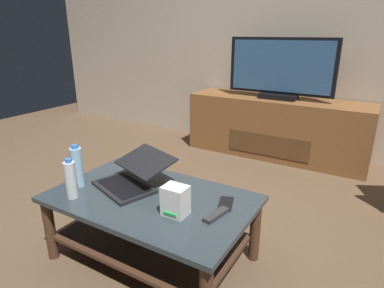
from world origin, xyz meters
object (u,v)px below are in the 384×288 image
(media_cabinet, at_px, (276,127))
(router_box, at_px, (175,201))
(tv_remote, at_px, (216,215))
(laptop, at_px, (133,176))
(cell_phone, at_px, (226,204))
(television, at_px, (281,70))
(water_bottle_near, at_px, (77,167))
(coffee_table, at_px, (151,216))
(water_bottle_far, at_px, (71,179))

(media_cabinet, relative_size, router_box, 12.02)
(tv_remote, bearing_deg, laptop, -174.79)
(laptop, bearing_deg, cell_phone, 7.54)
(television, relative_size, cell_phone, 7.49)
(water_bottle_near, xyz_separation_m, cell_phone, (0.83, 0.24, -0.11))
(coffee_table, height_order, laptop, laptop)
(water_bottle_far, bearing_deg, router_box, 13.52)
(media_cabinet, bearing_deg, router_box, -86.53)
(laptop, bearing_deg, television, 82.25)
(tv_remote, bearing_deg, cell_phone, 105.47)
(water_bottle_near, bearing_deg, cell_phone, 15.94)
(media_cabinet, height_order, router_box, media_cabinet)
(cell_phone, distance_m, tv_remote, 0.13)
(water_bottle_near, distance_m, cell_phone, 0.87)
(router_box, distance_m, tv_remote, 0.21)
(television, height_order, cell_phone, television)
(router_box, height_order, water_bottle_far, water_bottle_far)
(router_box, bearing_deg, tv_remote, 23.96)
(coffee_table, height_order, router_box, router_box)
(television, relative_size, laptop, 2.19)
(coffee_table, bearing_deg, cell_phone, 18.70)
(television, xyz_separation_m, tv_remote, (0.31, -2.00, -0.49))
(media_cabinet, bearing_deg, tv_remote, -81.28)
(laptop, relative_size, tv_remote, 3.00)
(coffee_table, xyz_separation_m, water_bottle_near, (-0.44, -0.11, 0.24))
(laptop, relative_size, router_box, 3.17)
(water_bottle_far, bearing_deg, laptop, 56.04)
(coffee_table, xyz_separation_m, water_bottle_far, (-0.36, -0.22, 0.23))
(water_bottle_near, xyz_separation_m, tv_remote, (0.84, 0.10, -0.11))
(television, relative_size, water_bottle_near, 4.17)
(television, xyz_separation_m, cell_phone, (0.30, -1.87, -0.49))
(water_bottle_near, xyz_separation_m, water_bottle_far, (0.08, -0.12, -0.01))
(tv_remote, bearing_deg, router_box, -145.01)
(router_box, bearing_deg, water_bottle_near, -177.94)
(router_box, distance_m, cell_phone, 0.28)
(television, xyz_separation_m, laptop, (-0.26, -1.94, -0.44))
(media_cabinet, xyz_separation_m, tv_remote, (0.31, -2.02, 0.11))
(media_cabinet, height_order, television, television)
(television, height_order, laptop, television)
(coffee_table, bearing_deg, water_bottle_near, -166.56)
(media_cabinet, xyz_separation_m, laptop, (-0.26, -1.96, 0.15))
(water_bottle_far, bearing_deg, water_bottle_near, 125.13)
(laptop, xyz_separation_m, cell_phone, (0.56, 0.07, -0.05))
(coffee_table, xyz_separation_m, cell_phone, (0.39, 0.13, 0.13))
(laptop, height_order, router_box, laptop)
(tv_remote, bearing_deg, coffee_table, -169.07)
(television, height_order, water_bottle_near, television)
(television, xyz_separation_m, router_box, (0.13, -2.08, -0.42))
(television, distance_m, tv_remote, 2.08)
(media_cabinet, xyz_separation_m, television, (0.00, -0.02, 0.59))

